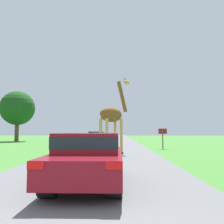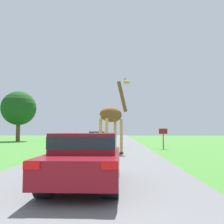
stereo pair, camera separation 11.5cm
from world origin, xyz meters
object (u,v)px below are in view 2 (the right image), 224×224
(giraffe_near_road, at_px, (112,117))
(car_lead_maroon, at_px, (86,157))
(car_queue_right, at_px, (97,137))
(tree_centre_back, at_px, (19,108))
(car_queue_left, at_px, (104,140))
(sign_post, at_px, (163,135))

(giraffe_near_road, relative_size, car_lead_maroon, 1.28)
(car_queue_right, bearing_deg, tree_centre_back, 154.23)
(car_lead_maroon, height_order, car_queue_right, car_queue_right)
(giraffe_near_road, distance_m, car_queue_left, 6.12)
(giraffe_near_road, bearing_deg, car_lead_maroon, -46.47)
(car_queue_left, bearing_deg, car_lead_maroon, -87.95)
(sign_post, bearing_deg, car_queue_right, 126.72)
(car_queue_right, height_order, car_queue_left, car_queue_right)
(car_lead_maroon, bearing_deg, car_queue_left, 92.05)
(sign_post, bearing_deg, tree_centre_back, 142.22)
(car_lead_maroon, height_order, tree_centre_back, tree_centre_back)
(giraffe_near_road, height_order, sign_post, giraffe_near_road)
(car_lead_maroon, distance_m, car_queue_left, 14.64)
(car_lead_maroon, xyz_separation_m, car_queue_left, (-0.52, 14.63, -0.03))
(car_queue_left, bearing_deg, car_queue_right, 100.18)
(giraffe_near_road, relative_size, sign_post, 3.07)
(giraffe_near_road, relative_size, car_queue_left, 1.25)
(car_queue_left, relative_size, tree_centre_back, 0.56)
(car_queue_left, height_order, sign_post, sign_post)
(car_queue_right, bearing_deg, giraffe_near_road, -80.26)
(giraffe_near_road, height_order, car_queue_left, giraffe_near_road)
(giraffe_near_road, bearing_deg, sign_post, 94.69)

